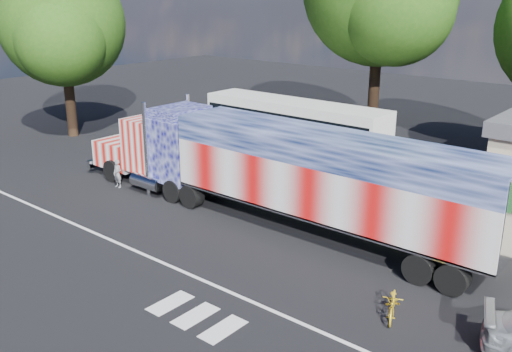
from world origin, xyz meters
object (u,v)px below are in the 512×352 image
Objects in this scene: coach_bus at (294,129)px; tree_w_a at (63,25)px; woman at (118,174)px; bicycle at (393,303)px; semi_truck at (274,169)px.

tree_w_a reaches higher than coach_bus.
bicycle is (16.92, -2.18, -0.28)m from woman.
semi_truck is 1.85× the size of coach_bus.
tree_w_a is (-20.65, 3.25, 5.23)m from semi_truck.
semi_truck reaches higher than bicycle.
woman is (-9.16, -1.60, -1.71)m from semi_truck.
semi_truck is 8.86m from bicycle.
semi_truck is at bearing -8.95° from tree_w_a.
coach_bus reaches higher than bicycle.
coach_bus is at bearing 67.44° from woman.
coach_bus is 11.12m from woman.
coach_bus reaches higher than woman.
semi_truck is 10.32m from coach_bus.
woman is 0.84× the size of bicycle.
bicycle is 0.15× the size of tree_w_a.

